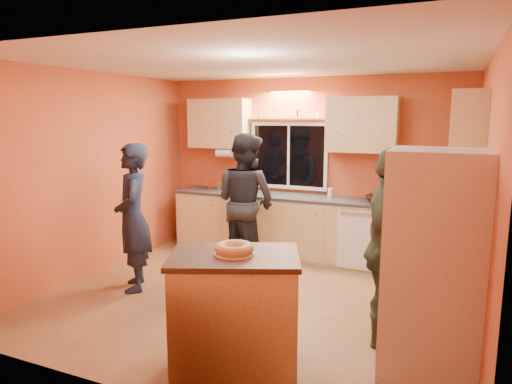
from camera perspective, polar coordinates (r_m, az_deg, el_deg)
The scene contains 14 objects.
ground at distance 5.32m, azimuth -0.25°, elevation -13.13°, with size 4.50×4.50×0.00m, color brown.
room_shell at distance 5.26m, azimuth 2.76°, elevation 4.82°, with size 4.54×4.04×2.61m.
back_counter at distance 6.69m, azimuth 5.76°, elevation -4.33°, with size 4.23×0.62×0.90m.
right_counter at distance 5.24m, azimuth 22.32°, elevation -8.97°, with size 0.62×1.84×0.90m.
refrigerator at distance 3.86m, azimuth 21.33°, elevation -8.46°, with size 0.72×0.70×1.80m, color silver.
island at distance 3.78m, azimuth -2.66°, elevation -14.73°, with size 1.19×1.02×0.98m.
bundt_pastry at distance 3.60m, azimuth -2.72°, elevation -7.08°, with size 0.31×0.31×0.09m, color tan.
person_left at distance 5.55m, azimuth -15.13°, elevation -3.09°, with size 0.63×0.42×1.74m, color black.
person_center at distance 6.06m, azimuth -1.30°, elevation -1.26°, with size 0.89×0.69×1.83m, color black.
person_right at distance 4.22m, azimuth 16.20°, elevation -6.83°, with size 1.04×0.43×1.78m, color #363C26.
mixing_bowl at distance 6.31m, azimuth 15.16°, elevation -0.87°, with size 0.37×0.37×0.09m, color black.
utensil_crock at distance 6.97m, azimuth -1.28°, elevation 0.76°, with size 0.14×0.14×0.17m, color #EFE9C8.
potted_plant at distance 4.59m, azimuth 23.56°, elevation -3.65°, with size 0.30×0.26×0.33m, color gray.
red_box at distance 4.99m, azimuth 22.54°, elevation -4.10°, with size 0.16×0.12×0.07m, color #B0351B.
Camera 1 is at (1.98, -4.49, 2.05)m, focal length 32.00 mm.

